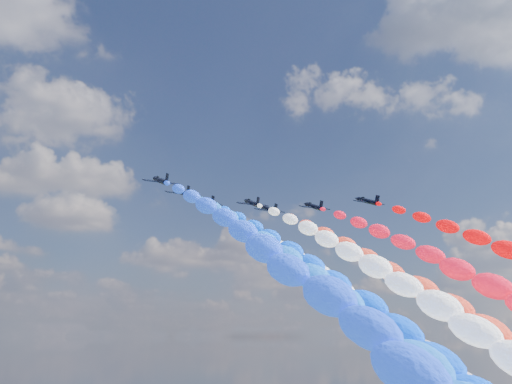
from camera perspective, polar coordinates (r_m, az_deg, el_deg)
name	(u,v)px	position (r m, az deg, el deg)	size (l,w,h in m)	color
jet_0	(161,181)	(144.90, -8.63, 1.02)	(8.45, 11.33, 2.50)	black
trail_0	(279,275)	(89.31, 2.08, -7.51)	(6.35, 109.28, 55.63)	blue
jet_1	(182,192)	(155.74, -6.74, -0.02)	(8.45, 11.33, 2.50)	black
trail_1	(298,282)	(101.16, 3.82, -8.13)	(6.35, 109.28, 55.63)	blue
jet_2	(206,202)	(166.04, -4.55, -0.88)	(8.45, 11.33, 2.50)	black
trail_2	(323,287)	(112.64, 6.07, -8.58)	(6.35, 109.28, 55.63)	#0443EE
jet_3	(252,203)	(167.06, -0.38, -1.00)	(8.45, 11.33, 2.50)	black
trail_3	(389,288)	(116.07, 11.99, -8.51)	(6.35, 109.28, 55.63)	white
jet_4	(220,213)	(180.65, -3.27, -1.89)	(8.45, 11.33, 2.50)	black
trail_4	(329,293)	(127.97, 6.66, -9.09)	(6.35, 109.28, 55.63)	white
jet_5	(269,209)	(175.33, 1.16, -1.57)	(8.45, 11.33, 2.50)	black
trail_5	(405,291)	(125.27, 13.31, -8.75)	(6.35, 109.28, 55.63)	red
jet_6	(314,206)	(172.26, 5.25, -1.31)	(8.45, 11.33, 2.50)	black
trail_6	(475,290)	(124.97, 19.22, -8.37)	(6.35, 109.28, 55.63)	red
jet_7	(368,201)	(167.51, 10.09, -0.82)	(8.45, 11.33, 2.50)	black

